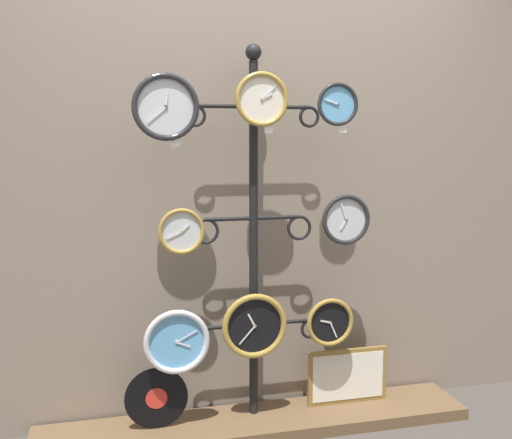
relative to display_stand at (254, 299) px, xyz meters
The scene contains 16 objects.
shop_wall 0.76m from the display_stand, 90.00° to the left, with size 4.40×0.04×2.80m.
low_shelf 0.63m from the display_stand, 90.00° to the right, with size 2.20×0.36×0.06m.
display_stand is the anchor object (origin of this frame).
clock_top_left 1.04m from the display_stand, 164.81° to the right, with size 0.30×0.04×0.30m.
clock_top_center 0.99m from the display_stand, 83.07° to the right, with size 0.26×0.04×0.26m.
clock_top_right 1.05m from the display_stand, 13.52° to the right, with size 0.21×0.04×0.21m.
clock_middle_left 0.53m from the display_stand, 168.70° to the right, with size 0.22×0.04×0.22m.
clock_middle_right 0.61m from the display_stand, 11.79° to the right, with size 0.25×0.04×0.25m.
clock_bottom_left 0.44m from the display_stand, 164.89° to the right, with size 0.31×0.04×0.31m.
clock_bottom_center 0.15m from the display_stand, 101.61° to the right, with size 0.33×0.04×0.33m.
clock_bottom_right 0.40m from the display_stand, 15.18° to the right, with size 0.25×0.04×0.25m.
vinyl_record 0.67m from the display_stand, behind, with size 0.31×0.01×0.31m.
picture_frame 0.68m from the display_stand, ahead, with size 0.44×0.02×0.30m.
price_tag_upper 0.88m from the display_stand, 163.21° to the right, with size 0.04×0.00×0.03m.
price_tag_mid 0.85m from the display_stand, 66.00° to the right, with size 0.04×0.00×0.03m.
price_tag_lower 0.95m from the display_stand, 12.99° to the right, with size 0.04×0.00×0.03m.
Camera 1 is at (-0.71, -2.43, 1.45)m, focal length 42.00 mm.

